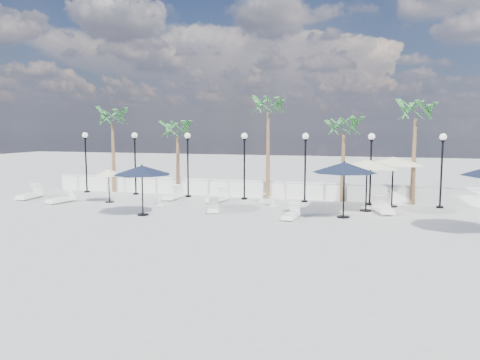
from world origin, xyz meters
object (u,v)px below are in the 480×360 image
(lounger_6, at_px, (383,208))
(parasol_navy_left, at_px, (142,170))
(lounger_0, at_px, (30,195))
(lounger_7, at_px, (291,215))
(parasol_cream_sq_a, at_px, (367,160))
(lounger_2, at_px, (213,208))
(lounger_1, at_px, (61,199))
(lounger_5, at_px, (384,203))
(parasol_navy_mid, at_px, (344,168))
(parasol_cream_sq_b, at_px, (393,157))
(lounger_3, at_px, (218,198))
(lounger_4, at_px, (173,195))
(parasol_cream_small, at_px, (109,173))

(lounger_6, distance_m, parasol_navy_left, 11.69)
(lounger_0, relative_size, lounger_7, 1.23)
(lounger_6, xyz_separation_m, parasol_cream_sq_a, (-0.80, 0.35, 2.31))
(lounger_2, relative_size, parasol_navy_left, 0.63)
(lounger_1, bearing_deg, lounger_2, 6.81)
(lounger_2, relative_size, lounger_5, 1.05)
(lounger_2, distance_m, parasol_navy_mid, 6.59)
(lounger_5, bearing_deg, parasol_cream_sq_b, 33.05)
(lounger_3, xyz_separation_m, lounger_6, (8.78, -0.95, 0.00))
(lounger_0, relative_size, parasol_navy_left, 0.74)
(lounger_3, distance_m, lounger_4, 2.80)
(parasol_cream_small, bearing_deg, parasol_navy_mid, -4.12)
(lounger_7, bearing_deg, parasol_navy_left, -168.10)
(lounger_3, bearing_deg, parasol_cream_small, -156.58)
(parasol_navy_left, bearing_deg, lounger_3, 65.70)
(lounger_7, height_order, parasol_navy_left, parasol_navy_left)
(lounger_3, distance_m, lounger_6, 8.83)
(lounger_4, bearing_deg, lounger_6, -7.76)
(lounger_3, height_order, lounger_4, lounger_4)
(lounger_0, height_order, lounger_3, lounger_0)
(lounger_2, bearing_deg, lounger_3, 87.82)
(lounger_1, height_order, lounger_5, lounger_1)
(lounger_0, xyz_separation_m, lounger_4, (8.08, 2.20, -0.01))
(lounger_2, distance_m, lounger_4, 4.76)
(lounger_1, relative_size, lounger_2, 1.05)
(parasol_cream_sq_b, bearing_deg, parasol_cream_small, -169.21)
(lounger_5, distance_m, parasol_cream_sq_a, 2.91)
(lounger_0, xyz_separation_m, lounger_3, (10.88, 1.99, -0.01))
(lounger_5, bearing_deg, lounger_6, -96.16)
(lounger_0, height_order, lounger_7, lounger_0)
(lounger_3, height_order, lounger_6, lounger_6)
(lounger_2, relative_size, parasol_cream_small, 0.90)
(lounger_6, relative_size, parasol_navy_left, 0.73)
(lounger_0, distance_m, lounger_1, 2.76)
(parasol_cream_sq_a, bearing_deg, lounger_6, -23.83)
(lounger_7, xyz_separation_m, parasol_navy_left, (-6.90, -1.06, 1.93))
(lounger_3, distance_m, parasol_cream_sq_b, 9.61)
(lounger_3, relative_size, parasol_cream_sq_a, 0.35)
(lounger_0, xyz_separation_m, parasol_cream_sq_a, (18.85, 1.40, 2.30))
(lounger_6, bearing_deg, parasol_cream_sq_a, 140.63)
(lounger_1, xyz_separation_m, parasol_navy_left, (6.07, -2.04, 1.91))
(lounger_0, xyz_separation_m, lounger_2, (11.65, -0.94, -0.04))
(lounger_5, bearing_deg, parasol_cream_sq_a, -124.71)
(lounger_3, relative_size, parasol_cream_sq_b, 0.35)
(lounger_2, bearing_deg, parasol_navy_left, -165.63)
(lounger_0, bearing_deg, lounger_1, -21.93)
(parasol_cream_sq_b, relative_size, parasol_cream_small, 2.91)
(parasol_cream_sq_a, xyz_separation_m, parasol_cream_small, (-13.75, -1.13, -0.89))
(lounger_7, xyz_separation_m, parasol_cream_sq_a, (3.20, 3.06, 2.34))
(parasol_navy_left, bearing_deg, parasol_cream_sq_a, 22.16)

